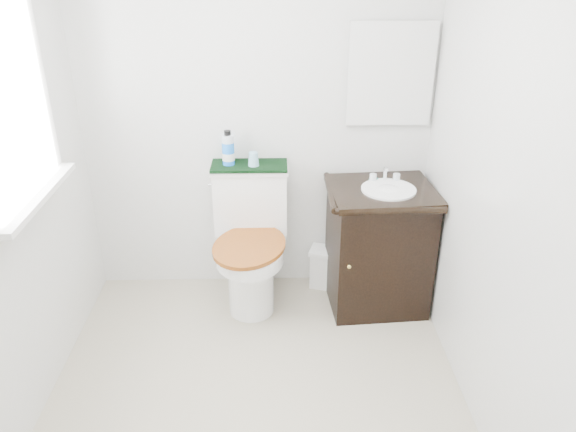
{
  "coord_description": "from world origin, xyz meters",
  "views": [
    {
      "loc": [
        0.11,
        -2.21,
        2.17
      ],
      "look_at": [
        0.19,
        0.75,
        0.72
      ],
      "focal_mm": 35.0,
      "sensor_mm": 36.0,
      "label": 1
    }
  ],
  "objects_px": {
    "trash_bin": "(325,267)",
    "toilet": "(251,247)",
    "vanity": "(378,244)",
    "cup": "(253,159)",
    "mouthwash_bottle": "(228,149)"
  },
  "relations": [
    {
      "from": "vanity",
      "to": "mouthwash_bottle",
      "type": "relative_size",
      "value": 4.2
    },
    {
      "from": "vanity",
      "to": "toilet",
      "type": "bearing_deg",
      "value": 175.86
    },
    {
      "from": "toilet",
      "to": "vanity",
      "type": "height_order",
      "value": "vanity"
    },
    {
      "from": "mouthwash_bottle",
      "to": "cup",
      "type": "xyz_separation_m",
      "value": [
        0.16,
        -0.03,
        -0.06
      ]
    },
    {
      "from": "toilet",
      "to": "trash_bin",
      "type": "bearing_deg",
      "value": 15.46
    },
    {
      "from": "mouthwash_bottle",
      "to": "cup",
      "type": "height_order",
      "value": "mouthwash_bottle"
    },
    {
      "from": "vanity",
      "to": "cup",
      "type": "bearing_deg",
      "value": 168.2
    },
    {
      "from": "trash_bin",
      "to": "toilet",
      "type": "bearing_deg",
      "value": -164.54
    },
    {
      "from": "trash_bin",
      "to": "mouthwash_bottle",
      "type": "xyz_separation_m",
      "value": [
        -0.62,
        -0.01,
        0.87
      ]
    },
    {
      "from": "mouthwash_bottle",
      "to": "cup",
      "type": "relative_size",
      "value": 2.53
    },
    {
      "from": "mouthwash_bottle",
      "to": "cup",
      "type": "bearing_deg",
      "value": -9.5
    },
    {
      "from": "toilet",
      "to": "mouthwash_bottle",
      "type": "bearing_deg",
      "value": 134.1
    },
    {
      "from": "toilet",
      "to": "vanity",
      "type": "relative_size",
      "value": 0.97
    },
    {
      "from": "trash_bin",
      "to": "vanity",
      "type": "bearing_deg",
      "value": -31.55
    },
    {
      "from": "trash_bin",
      "to": "cup",
      "type": "bearing_deg",
      "value": -176.1
    }
  ]
}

